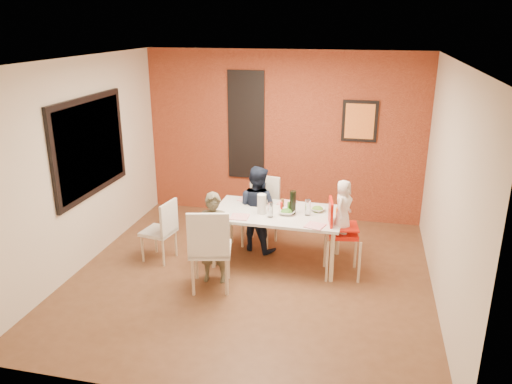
% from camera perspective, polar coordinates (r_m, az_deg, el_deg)
% --- Properties ---
extents(ground, '(4.50, 4.50, 0.00)m').
position_cam_1_polar(ground, '(6.50, -0.60, -9.63)').
color(ground, brown).
rests_on(ground, ground).
extents(ceiling, '(4.50, 4.50, 0.02)m').
position_cam_1_polar(ceiling, '(5.72, -0.69, 14.83)').
color(ceiling, silver).
rests_on(ceiling, wall_back).
extents(wall_back, '(4.50, 0.02, 2.70)m').
position_cam_1_polar(wall_back, '(8.10, 3.09, 6.42)').
color(wall_back, beige).
rests_on(wall_back, ground).
extents(wall_front, '(4.50, 0.02, 2.70)m').
position_cam_1_polar(wall_front, '(3.97, -8.28, -7.67)').
color(wall_front, beige).
rests_on(wall_front, ground).
extents(wall_left, '(0.02, 4.50, 2.70)m').
position_cam_1_polar(wall_left, '(6.84, -19.34, 2.95)').
color(wall_left, beige).
rests_on(wall_left, ground).
extents(wall_right, '(0.02, 4.50, 2.70)m').
position_cam_1_polar(wall_right, '(5.89, 21.16, 0.23)').
color(wall_right, beige).
rests_on(wall_right, ground).
extents(brick_accent_wall, '(4.50, 0.02, 2.70)m').
position_cam_1_polar(brick_accent_wall, '(8.08, 3.06, 6.39)').
color(brick_accent_wall, maroon).
rests_on(brick_accent_wall, ground).
extents(picture_window_frame, '(0.05, 1.70, 1.30)m').
position_cam_1_polar(picture_window_frame, '(6.94, -18.45, 4.98)').
color(picture_window_frame, black).
rests_on(picture_window_frame, wall_left).
extents(picture_window_pane, '(0.02, 1.55, 1.15)m').
position_cam_1_polar(picture_window_pane, '(6.93, -18.34, 4.98)').
color(picture_window_pane, black).
rests_on(picture_window_pane, wall_left).
extents(glassblock_strip, '(0.55, 0.03, 1.70)m').
position_cam_1_polar(glassblock_strip, '(8.16, -1.13, 7.61)').
color(glassblock_strip, silver).
rests_on(glassblock_strip, wall_back).
extents(glassblock_surround, '(0.60, 0.03, 1.76)m').
position_cam_1_polar(glassblock_surround, '(8.15, -1.14, 7.60)').
color(glassblock_surround, black).
rests_on(glassblock_surround, wall_back).
extents(art_print_frame, '(0.54, 0.03, 0.64)m').
position_cam_1_polar(art_print_frame, '(7.89, 11.77, 7.93)').
color(art_print_frame, black).
rests_on(art_print_frame, wall_back).
extents(art_print_canvas, '(0.44, 0.01, 0.54)m').
position_cam_1_polar(art_print_canvas, '(7.88, 11.76, 7.91)').
color(art_print_canvas, orange).
rests_on(art_print_canvas, wall_back).
extents(dining_table, '(1.73, 0.99, 0.71)m').
position_cam_1_polar(dining_table, '(6.65, 2.48, -2.80)').
color(dining_table, silver).
rests_on(dining_table, ground).
extents(chair_near, '(0.59, 0.59, 1.06)m').
position_cam_1_polar(chair_near, '(5.96, -5.32, -6.19)').
color(chair_near, silver).
rests_on(chair_near, ground).
extents(chair_far, '(0.53, 0.53, 0.99)m').
position_cam_1_polar(chair_far, '(7.24, 0.66, -1.71)').
color(chair_far, beige).
rests_on(chair_far, ground).
extents(chair_left, '(0.46, 0.46, 0.86)m').
position_cam_1_polar(chair_left, '(6.84, -10.59, -4.02)').
color(chair_left, silver).
rests_on(chair_left, ground).
extents(high_chair, '(0.49, 0.49, 1.02)m').
position_cam_1_polar(high_chair, '(6.38, 9.51, -4.38)').
color(high_chair, red).
rests_on(high_chair, ground).
extents(child_near, '(0.45, 0.33, 1.16)m').
position_cam_1_polar(child_near, '(6.18, -4.80, -5.27)').
color(child_near, brown).
rests_on(child_near, ground).
extents(child_far, '(0.72, 0.64, 1.24)m').
position_cam_1_polar(child_far, '(7.00, 0.12, -1.90)').
color(child_far, black).
rests_on(child_far, ground).
extents(toddler, '(0.30, 0.38, 0.68)m').
position_cam_1_polar(toddler, '(6.26, 9.92, -1.63)').
color(toddler, white).
rests_on(toddler, high_chair).
extents(plate_near_left, '(0.24, 0.24, 0.01)m').
position_cam_1_polar(plate_near_left, '(6.44, -1.88, -2.86)').
color(plate_near_left, white).
rests_on(plate_near_left, dining_table).
extents(plate_far_mid, '(0.27, 0.27, 0.01)m').
position_cam_1_polar(plate_far_mid, '(6.94, 3.56, -1.25)').
color(plate_far_mid, white).
rests_on(plate_far_mid, dining_table).
extents(plate_near_right, '(0.27, 0.27, 0.01)m').
position_cam_1_polar(plate_near_right, '(6.21, 6.74, -3.85)').
color(plate_near_right, white).
rests_on(plate_near_right, dining_table).
extents(plate_far_left, '(0.24, 0.24, 0.01)m').
position_cam_1_polar(plate_far_left, '(7.06, -1.16, -0.85)').
color(plate_far_left, white).
rests_on(plate_far_left, dining_table).
extents(salad_bowl_a, '(0.23, 0.23, 0.05)m').
position_cam_1_polar(salad_bowl_a, '(6.55, 3.52, -2.31)').
color(salad_bowl_a, white).
rests_on(salad_bowl_a, dining_table).
extents(salad_bowl_b, '(0.25, 0.25, 0.05)m').
position_cam_1_polar(salad_bowl_b, '(6.69, 7.06, -1.99)').
color(salad_bowl_b, silver).
rests_on(salad_bowl_b, dining_table).
extents(wine_bottle, '(0.08, 0.08, 0.31)m').
position_cam_1_polar(wine_bottle, '(6.53, 4.24, -1.19)').
color(wine_bottle, black).
rests_on(wine_bottle, dining_table).
extents(wine_glass_a, '(0.07, 0.07, 0.20)m').
position_cam_1_polar(wine_glass_a, '(6.42, 1.64, -2.05)').
color(wine_glass_a, silver).
rests_on(wine_glass_a, dining_table).
extents(wine_glass_b, '(0.07, 0.07, 0.21)m').
position_cam_1_polar(wine_glass_b, '(6.51, 5.94, -1.77)').
color(wine_glass_b, white).
rests_on(wine_glass_b, dining_table).
extents(paper_towel_roll, '(0.12, 0.12, 0.26)m').
position_cam_1_polar(paper_towel_roll, '(6.52, 0.66, -1.38)').
color(paper_towel_roll, silver).
rests_on(paper_towel_roll, dining_table).
extents(condiment_red, '(0.03, 0.03, 0.13)m').
position_cam_1_polar(condiment_red, '(6.62, 2.92, -1.72)').
color(condiment_red, red).
rests_on(condiment_red, dining_table).
extents(condiment_green, '(0.04, 0.04, 0.15)m').
position_cam_1_polar(condiment_green, '(6.59, 3.75, -1.74)').
color(condiment_green, '#407D29').
rests_on(condiment_green, dining_table).
extents(condiment_brown, '(0.04, 0.04, 0.16)m').
position_cam_1_polar(condiment_brown, '(6.67, 3.06, -1.43)').
color(condiment_brown, brown).
rests_on(condiment_brown, dining_table).
extents(sippy_cup, '(0.07, 0.07, 0.12)m').
position_cam_1_polar(sippy_cup, '(6.53, 9.40, -2.29)').
color(sippy_cup, orange).
rests_on(sippy_cup, dining_table).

